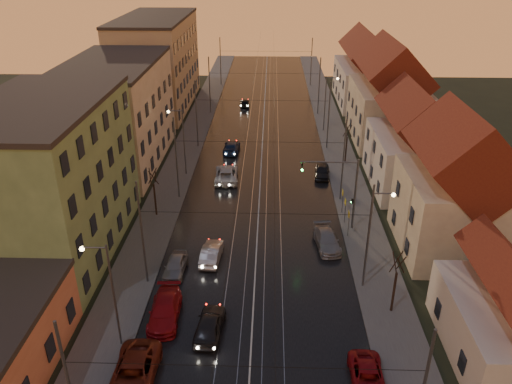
# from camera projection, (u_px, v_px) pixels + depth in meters

# --- Properties ---
(ground) EXTENTS (160.00, 160.00, 0.00)m
(ground) POSITION_uv_depth(u_px,v_px,m) (250.00, 371.00, 31.80)
(ground) COLOR black
(ground) RESTS_ON ground
(road) EXTENTS (16.00, 120.00, 0.04)m
(road) POSITION_uv_depth(u_px,v_px,m) (262.00, 145.00, 67.61)
(road) COLOR black
(road) RESTS_ON ground
(sidewalk_left) EXTENTS (4.00, 120.00, 0.15)m
(sidewalk_left) POSITION_uv_depth(u_px,v_px,m) (189.00, 144.00, 67.87)
(sidewalk_left) COLOR #4C4C4C
(sidewalk_left) RESTS_ON ground
(sidewalk_right) EXTENTS (4.00, 120.00, 0.15)m
(sidewalk_right) POSITION_uv_depth(u_px,v_px,m) (336.00, 145.00, 67.31)
(sidewalk_right) COLOR #4C4C4C
(sidewalk_right) RESTS_ON ground
(tram_rail_0) EXTENTS (0.06, 120.00, 0.03)m
(tram_rail_0) POSITION_uv_depth(u_px,v_px,m) (246.00, 145.00, 67.66)
(tram_rail_0) COLOR gray
(tram_rail_0) RESTS_ON road
(tram_rail_1) EXTENTS (0.06, 120.00, 0.03)m
(tram_rail_1) POSITION_uv_depth(u_px,v_px,m) (257.00, 145.00, 67.62)
(tram_rail_1) COLOR gray
(tram_rail_1) RESTS_ON road
(tram_rail_2) EXTENTS (0.06, 120.00, 0.03)m
(tram_rail_2) POSITION_uv_depth(u_px,v_px,m) (268.00, 145.00, 67.57)
(tram_rail_2) COLOR gray
(tram_rail_2) RESTS_ON road
(tram_rail_3) EXTENTS (0.06, 120.00, 0.03)m
(tram_rail_3) POSITION_uv_depth(u_px,v_px,m) (278.00, 145.00, 67.53)
(tram_rail_3) COLOR gray
(tram_rail_3) RESTS_ON road
(apartment_left_1) EXTENTS (10.00, 18.00, 13.00)m
(apartment_left_1) POSITION_uv_depth(u_px,v_px,m) (49.00, 182.00, 41.94)
(apartment_left_1) COLOR #5E7B4E
(apartment_left_1) RESTS_ON ground
(apartment_left_2) EXTENTS (10.00, 20.00, 12.00)m
(apartment_left_2) POSITION_uv_depth(u_px,v_px,m) (117.00, 115.00, 60.07)
(apartment_left_2) COLOR tan
(apartment_left_2) RESTS_ON ground
(apartment_left_3) EXTENTS (10.00, 24.00, 14.00)m
(apartment_left_3) POSITION_uv_depth(u_px,v_px,m) (157.00, 64.00, 81.12)
(apartment_left_3) COLOR tan
(apartment_left_3) RESTS_ON ground
(house_right_1) EXTENTS (8.67, 10.20, 10.80)m
(house_right_1) POSITION_uv_depth(u_px,v_px,m) (457.00, 193.00, 42.34)
(house_right_1) COLOR tan
(house_right_1) RESTS_ON ground
(house_right_2) EXTENTS (9.18, 12.24, 9.20)m
(house_right_2) POSITION_uv_depth(u_px,v_px,m) (416.00, 147.00, 54.34)
(house_right_2) COLOR beige
(house_right_2) RESTS_ON ground
(house_right_3) EXTENTS (9.18, 14.28, 11.50)m
(house_right_3) POSITION_uv_depth(u_px,v_px,m) (389.00, 98.00, 67.25)
(house_right_3) COLOR tan
(house_right_3) RESTS_ON ground
(house_right_4) EXTENTS (9.18, 16.32, 10.00)m
(house_right_4) POSITION_uv_depth(u_px,v_px,m) (366.00, 73.00, 83.70)
(house_right_4) COLOR beige
(house_right_4) RESTS_ON ground
(catenary_pole_l_1) EXTENTS (0.16, 0.16, 9.00)m
(catenary_pole_l_1) POSITION_uv_depth(u_px,v_px,m) (142.00, 235.00, 38.10)
(catenary_pole_l_1) COLOR #595B60
(catenary_pole_l_1) RESTS_ON ground
(catenary_pole_r_1) EXTENTS (0.16, 0.16, 9.00)m
(catenary_pole_r_1) POSITION_uv_depth(u_px,v_px,m) (368.00, 238.00, 37.62)
(catenary_pole_r_1) COLOR #595B60
(catenary_pole_r_1) RESTS_ON ground
(catenary_pole_l_2) EXTENTS (0.16, 0.16, 9.00)m
(catenary_pole_l_2) POSITION_uv_depth(u_px,v_px,m) (176.00, 159.00, 51.53)
(catenary_pole_l_2) COLOR #595B60
(catenary_pole_l_2) RESTS_ON ground
(catenary_pole_r_2) EXTENTS (0.16, 0.16, 9.00)m
(catenary_pole_r_2) POSITION_uv_depth(u_px,v_px,m) (343.00, 161.00, 51.05)
(catenary_pole_r_2) COLOR #595B60
(catenary_pole_r_2) RESTS_ON ground
(catenary_pole_l_3) EXTENTS (0.16, 0.16, 9.00)m
(catenary_pole_l_3) POSITION_uv_depth(u_px,v_px,m) (196.00, 115.00, 64.97)
(catenary_pole_l_3) COLOR #595B60
(catenary_pole_l_3) RESTS_ON ground
(catenary_pole_r_3) EXTENTS (0.16, 0.16, 9.00)m
(catenary_pole_r_3) POSITION_uv_depth(u_px,v_px,m) (329.00, 116.00, 64.48)
(catenary_pole_r_3) COLOR #595B60
(catenary_pole_r_3) RESTS_ON ground
(catenary_pole_l_4) EXTENTS (0.16, 0.16, 9.00)m
(catenary_pole_l_4) POSITION_uv_depth(u_px,v_px,m) (210.00, 86.00, 78.40)
(catenary_pole_l_4) COLOR #595B60
(catenary_pole_l_4) RESTS_ON ground
(catenary_pole_r_4) EXTENTS (0.16, 0.16, 9.00)m
(catenary_pole_r_4) POSITION_uv_depth(u_px,v_px,m) (319.00, 87.00, 77.91)
(catenary_pole_r_4) COLOR #595B60
(catenary_pole_r_4) RESTS_ON ground
(catenary_pole_l_5) EXTENTS (0.16, 0.16, 9.00)m
(catenary_pole_l_5) POSITION_uv_depth(u_px,v_px,m) (220.00, 62.00, 94.51)
(catenary_pole_l_5) COLOR #595B60
(catenary_pole_l_5) RESTS_ON ground
(catenary_pole_r_5) EXTENTS (0.16, 0.16, 9.00)m
(catenary_pole_r_5) POSITION_uv_depth(u_px,v_px,m) (311.00, 62.00, 94.03)
(catenary_pole_r_5) COLOR #595B60
(catenary_pole_r_5) RESTS_ON ground
(street_lamp_0) EXTENTS (1.75, 0.32, 8.00)m
(street_lamp_0) POSITION_uv_depth(u_px,v_px,m) (108.00, 286.00, 31.68)
(street_lamp_0) COLOR #595B60
(street_lamp_0) RESTS_ON ground
(street_lamp_1) EXTENTS (1.75, 0.32, 8.00)m
(street_lamp_1) POSITION_uv_depth(u_px,v_px,m) (373.00, 227.00, 38.33)
(street_lamp_1) COLOR #595B60
(street_lamp_1) RESTS_ON ground
(street_lamp_2) EXTENTS (1.75, 0.32, 8.00)m
(street_lamp_2) POSITION_uv_depth(u_px,v_px,m) (181.00, 136.00, 56.75)
(street_lamp_2) COLOR #595B60
(street_lamp_2) RESTS_ON ground
(street_lamp_3) EXTENTS (1.75, 0.32, 8.00)m
(street_lamp_3) POSITION_uv_depth(u_px,v_px,m) (328.00, 98.00, 70.57)
(street_lamp_3) COLOR #595B60
(street_lamp_3) RESTS_ON ground
(traffic_light_mast) EXTENTS (5.30, 0.32, 7.20)m
(traffic_light_mast) POSITION_uv_depth(u_px,v_px,m) (345.00, 185.00, 45.65)
(traffic_light_mast) COLOR #595B60
(traffic_light_mast) RESTS_ON ground
(bare_tree_0) EXTENTS (1.09, 1.09, 5.11)m
(bare_tree_0) POSITION_uv_depth(u_px,v_px,m) (155.00, 194.00, 48.89)
(bare_tree_0) COLOR black
(bare_tree_0) RESTS_ON ground
(bare_tree_1) EXTENTS (1.09, 1.09, 5.11)m
(bare_tree_1) POSITION_uv_depth(u_px,v_px,m) (395.00, 285.00, 35.79)
(bare_tree_1) COLOR black
(bare_tree_1) RESTS_ON ground
(bare_tree_2) EXTENTS (1.09, 1.09, 5.11)m
(bare_tree_2) POSITION_uv_depth(u_px,v_px,m) (347.00, 145.00, 60.85)
(bare_tree_2) COLOR black
(bare_tree_2) RESTS_ON ground
(driving_car_0) EXTENTS (2.14, 4.59, 1.52)m
(driving_car_0) POSITION_uv_depth(u_px,v_px,m) (210.00, 324.00, 34.55)
(driving_car_0) COLOR black
(driving_car_0) RESTS_ON ground
(driving_car_1) EXTENTS (1.79, 4.40, 1.42)m
(driving_car_1) POSITION_uv_depth(u_px,v_px,m) (212.00, 253.00, 42.69)
(driving_car_1) COLOR #A4A4AA
(driving_car_1) RESTS_ON ground
(driving_car_2) EXTENTS (2.84, 5.67, 1.54)m
(driving_car_2) POSITION_uv_depth(u_px,v_px,m) (226.00, 174.00, 57.28)
(driving_car_2) COLOR #BDBDBD
(driving_car_2) RESTS_ON ground
(driving_car_3) EXTENTS (2.09, 4.89, 1.41)m
(driving_car_3) POSITION_uv_depth(u_px,v_px,m) (231.00, 147.00, 65.05)
(driving_car_3) COLOR #162543
(driving_car_3) RESTS_ON ground
(driving_car_4) EXTENTS (1.75, 3.83, 1.28)m
(driving_car_4) POSITION_uv_depth(u_px,v_px,m) (245.00, 103.00, 83.51)
(driving_car_4) COLOR black
(driving_car_4) RESTS_ON ground
(parked_left_1) EXTENTS (2.68, 5.71, 1.58)m
(parked_left_1) POSITION_uv_depth(u_px,v_px,m) (133.00, 374.00, 30.49)
(parked_left_1) COLOR maroon
(parked_left_1) RESTS_ON ground
(parked_left_2) EXTENTS (2.33, 5.25, 1.50)m
(parked_left_2) POSITION_uv_depth(u_px,v_px,m) (165.00, 310.00, 35.92)
(parked_left_2) COLOR maroon
(parked_left_2) RESTS_ON ground
(parked_left_3) EXTENTS (1.78, 4.06, 1.36)m
(parked_left_3) POSITION_uv_depth(u_px,v_px,m) (175.00, 266.00, 41.04)
(parked_left_3) COLOR gray
(parked_left_3) RESTS_ON ground
(parked_right_0) EXTENTS (2.13, 4.49, 1.24)m
(parked_right_0) POSITION_uv_depth(u_px,v_px,m) (368.00, 378.00, 30.46)
(parked_right_0) COLOR maroon
(parked_right_0) RESTS_ON ground
(parked_right_1) EXTENTS (2.49, 4.96, 1.38)m
(parked_right_1) POSITION_uv_depth(u_px,v_px,m) (327.00, 240.00, 44.59)
(parked_right_1) COLOR gray
(parked_right_1) RESTS_ON ground
(parked_right_2) EXTENTS (2.03, 4.22, 1.39)m
(parked_right_2) POSITION_uv_depth(u_px,v_px,m) (322.00, 171.00, 58.10)
(parked_right_2) COLOR black
(parked_right_2) RESTS_ON ground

